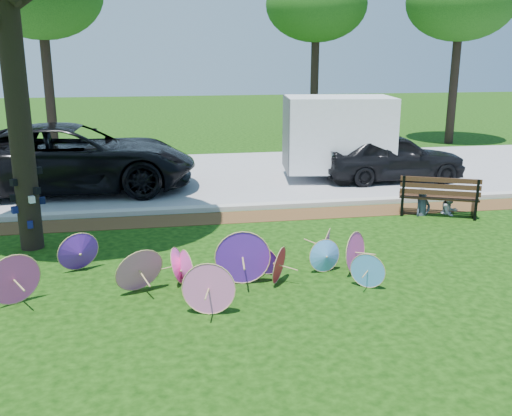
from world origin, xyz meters
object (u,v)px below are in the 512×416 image
at_px(dark_pickup, 392,157).
at_px(black_van, 72,158).
at_px(park_bench, 438,195).
at_px(person_right, 451,192).
at_px(parasol_pile, 214,263).
at_px(person_left, 424,190).
at_px(cargo_trailer, 338,134).

bearing_deg(dark_pickup, black_van, 88.34).
relative_size(park_bench, person_right, 1.73).
bearing_deg(black_van, park_bench, -113.70).
xyz_separation_m(parasol_pile, person_right, (6.07, 3.34, 0.15)).
height_order(parasol_pile, person_left, person_left).
distance_m(dark_pickup, cargo_trailer, 1.78).
bearing_deg(dark_pickup, park_bench, 173.29).
relative_size(cargo_trailer, person_left, 2.53).
xyz_separation_m(black_van, park_bench, (8.87, -4.11, -0.46)).
height_order(dark_pickup, person_right, dark_pickup).
distance_m(person_left, person_right, 0.71).
xyz_separation_m(parasol_pile, black_van, (-3.15, 7.41, 0.56)).
height_order(parasol_pile, park_bench, park_bench).
distance_m(cargo_trailer, park_bench, 4.58).
xyz_separation_m(parasol_pile, park_bench, (5.72, 3.29, 0.10)).
distance_m(black_van, person_right, 10.08).
xyz_separation_m(park_bench, person_left, (-0.35, 0.05, 0.14)).
bearing_deg(park_bench, person_left, -164.21).
xyz_separation_m(dark_pickup, park_bench, (-0.46, -3.82, -0.25)).
bearing_deg(person_left, person_right, -20.30).
bearing_deg(dark_pickup, person_left, 168.03).
bearing_deg(dark_pickup, parasol_pile, 139.17).
bearing_deg(cargo_trailer, parasol_pile, -113.20).
bearing_deg(black_van, dark_pickup, -90.63).
relative_size(parasol_pile, black_van, 0.93).
xyz_separation_m(dark_pickup, person_right, (-0.11, -3.77, -0.19)).
xyz_separation_m(parasol_pile, dark_pickup, (6.18, 7.11, 0.35)).
bearing_deg(parasol_pile, park_bench, 29.94).
xyz_separation_m(parasol_pile, cargo_trailer, (4.62, 7.64, 1.02)).
bearing_deg(cargo_trailer, black_van, -170.33).
bearing_deg(person_left, black_van, 134.20).
bearing_deg(person_right, cargo_trailer, 88.99).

